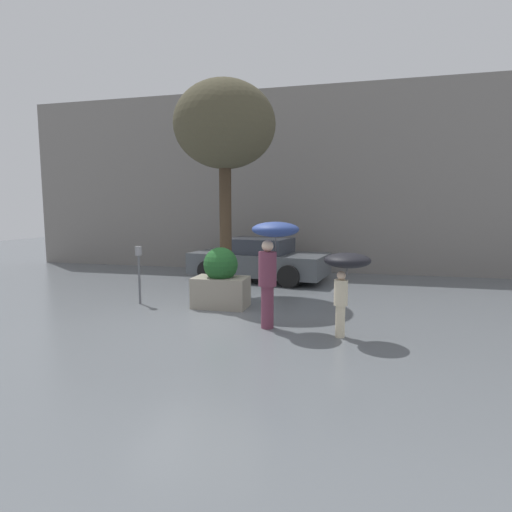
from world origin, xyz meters
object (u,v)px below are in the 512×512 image
(person_adult, at_px, (272,248))
(person_child, at_px, (346,269))
(planter_box, at_px, (221,280))
(parking_meter, at_px, (139,263))
(street_tree, at_px, (225,127))
(parked_car_near, at_px, (259,260))

(person_adult, bearing_deg, person_child, -42.20)
(person_child, bearing_deg, planter_box, 175.80)
(planter_box, xyz_separation_m, parking_meter, (-1.83, -0.14, 0.34))
(person_adult, height_order, street_tree, street_tree)
(person_child, height_order, street_tree, street_tree)
(street_tree, bearing_deg, person_child, -44.73)
(person_child, distance_m, street_tree, 5.04)
(parked_car_near, xyz_separation_m, street_tree, (-0.35, -2.12, 3.44))
(planter_box, relative_size, person_adult, 0.69)
(planter_box, relative_size, parking_meter, 1.00)
(person_adult, distance_m, parking_meter, 3.39)
(parked_car_near, distance_m, parking_meter, 4.12)
(person_child, relative_size, parking_meter, 1.09)
(person_adult, height_order, parked_car_near, person_adult)
(person_child, xyz_separation_m, parked_car_near, (-2.58, 5.03, -0.55))
(planter_box, bearing_deg, parked_car_near, 89.72)
(planter_box, relative_size, street_tree, 0.25)
(parking_meter, bearing_deg, person_child, -17.09)
(person_adult, relative_size, street_tree, 0.36)
(street_tree, bearing_deg, parked_car_near, 80.63)
(person_adult, bearing_deg, parked_car_near, 76.63)
(street_tree, height_order, parking_meter, street_tree)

